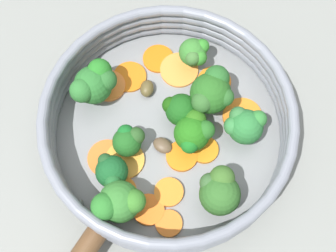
# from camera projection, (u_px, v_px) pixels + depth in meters

# --- Properties ---
(ground_plane) EXTENTS (4.00, 4.00, 0.00)m
(ground_plane) POSITION_uv_depth(u_px,v_px,m) (168.00, 135.00, 0.55)
(ground_plane) COLOR gray
(skillet) EXTENTS (0.27, 0.27, 0.02)m
(skillet) POSITION_uv_depth(u_px,v_px,m) (168.00, 133.00, 0.54)
(skillet) COLOR gray
(skillet) RESTS_ON ground_plane
(skillet_rim_wall) EXTENTS (0.28, 0.28, 0.05)m
(skillet_rim_wall) POSITION_uv_depth(u_px,v_px,m) (168.00, 123.00, 0.51)
(skillet_rim_wall) COLOR slate
(skillet_rim_wall) RESTS_ON skillet
(skillet_rivet_left) EXTENTS (0.01, 0.01, 0.01)m
(skillet_rivet_left) POSITION_uv_depth(u_px,v_px,m) (80.00, 203.00, 0.50)
(skillet_rivet_left) COLOR gray
(skillet_rivet_left) RESTS_ON skillet
(skillet_rivet_right) EXTENTS (0.01, 0.01, 0.01)m
(skillet_rivet_right) POSITION_uv_depth(u_px,v_px,m) (134.00, 239.00, 0.49)
(skillet_rivet_right) COLOR gray
(skillet_rivet_right) RESTS_ON skillet
(carrot_slice_0) EXTENTS (0.06, 0.06, 0.00)m
(carrot_slice_0) POSITION_uv_depth(u_px,v_px,m) (242.00, 116.00, 0.54)
(carrot_slice_0) COLOR orange
(carrot_slice_0) RESTS_ON skillet
(carrot_slice_1) EXTENTS (0.05, 0.05, 0.00)m
(carrot_slice_1) POSITION_uv_depth(u_px,v_px,m) (214.00, 82.00, 0.56)
(carrot_slice_1) COLOR orange
(carrot_slice_1) RESTS_ON skillet
(carrot_slice_2) EXTENTS (0.04, 0.04, 0.01)m
(carrot_slice_2) POSITION_uv_depth(u_px,v_px,m) (169.00, 192.00, 0.51)
(carrot_slice_2) COLOR orange
(carrot_slice_2) RESTS_ON skillet
(carrot_slice_3) EXTENTS (0.05, 0.05, 0.00)m
(carrot_slice_3) POSITION_uv_depth(u_px,v_px,m) (179.00, 70.00, 0.56)
(carrot_slice_3) COLOR orange
(carrot_slice_3) RESTS_ON skillet
(carrot_slice_4) EXTENTS (0.06, 0.06, 0.00)m
(carrot_slice_4) POSITION_uv_depth(u_px,v_px,m) (125.00, 160.00, 0.52)
(carrot_slice_4) COLOR orange
(carrot_slice_4) RESTS_ON skillet
(carrot_slice_5) EXTENTS (0.04, 0.04, 0.01)m
(carrot_slice_5) POSITION_uv_depth(u_px,v_px,m) (149.00, 210.00, 0.50)
(carrot_slice_5) COLOR orange
(carrot_slice_5) RESTS_ON skillet
(carrot_slice_6) EXTENTS (0.05, 0.05, 0.00)m
(carrot_slice_6) POSITION_uv_depth(u_px,v_px,m) (158.00, 59.00, 0.57)
(carrot_slice_6) COLOR orange
(carrot_slice_6) RESTS_ON skillet
(carrot_slice_7) EXTENTS (0.04, 0.04, 0.01)m
(carrot_slice_7) POSITION_uv_depth(u_px,v_px,m) (109.00, 86.00, 0.55)
(carrot_slice_7) COLOR orange
(carrot_slice_7) RESTS_ON skillet
(carrot_slice_8) EXTENTS (0.05, 0.05, 0.01)m
(carrot_slice_8) POSITION_uv_depth(u_px,v_px,m) (179.00, 158.00, 0.52)
(carrot_slice_8) COLOR orange
(carrot_slice_8) RESTS_ON skillet
(carrot_slice_9) EXTENTS (0.04, 0.04, 0.00)m
(carrot_slice_9) POSITION_uv_depth(u_px,v_px,m) (130.00, 77.00, 0.56)
(carrot_slice_9) COLOR orange
(carrot_slice_9) RESTS_ON skillet
(carrot_slice_10) EXTENTS (0.04, 0.04, 0.00)m
(carrot_slice_10) POSITION_uv_depth(u_px,v_px,m) (204.00, 150.00, 0.53)
(carrot_slice_10) COLOR orange
(carrot_slice_10) RESTS_ON skillet
(carrot_slice_11) EXTENTS (0.04, 0.04, 0.00)m
(carrot_slice_11) POSITION_uv_depth(u_px,v_px,m) (169.00, 223.00, 0.50)
(carrot_slice_11) COLOR orange
(carrot_slice_11) RESTS_ON skillet
(carrot_slice_12) EXTENTS (0.06, 0.06, 0.00)m
(carrot_slice_12) POSITION_uv_depth(u_px,v_px,m) (108.00, 160.00, 0.52)
(carrot_slice_12) COLOR orange
(carrot_slice_12) RESTS_ON skillet
(carrot_slice_13) EXTENTS (0.04, 0.04, 0.01)m
(carrot_slice_13) POSITION_uv_depth(u_px,v_px,m) (123.00, 190.00, 0.51)
(carrot_slice_13) COLOR orange
(carrot_slice_13) RESTS_ON skillet
(broccoli_floret_0) EXTENTS (0.04, 0.04, 0.04)m
(broccoli_floret_0) POSITION_uv_depth(u_px,v_px,m) (182.00, 110.00, 0.52)
(broccoli_floret_0) COLOR #5E8853
(broccoli_floret_0) RESTS_ON skillet
(broccoli_floret_1) EXTENTS (0.04, 0.05, 0.04)m
(broccoli_floret_1) POSITION_uv_depth(u_px,v_px,m) (245.00, 125.00, 0.51)
(broccoli_floret_1) COLOR #81B569
(broccoli_floret_1) RESTS_ON skillet
(broccoli_floret_2) EXTENTS (0.04, 0.04, 0.04)m
(broccoli_floret_2) POSITION_uv_depth(u_px,v_px,m) (112.00, 173.00, 0.49)
(broccoli_floret_2) COLOR #86A35E
(broccoli_floret_2) RESTS_ON skillet
(broccoli_floret_3) EXTENTS (0.04, 0.06, 0.05)m
(broccoli_floret_3) POSITION_uv_depth(u_px,v_px,m) (94.00, 83.00, 0.52)
(broccoli_floret_3) COLOR #6D9E53
(broccoli_floret_3) RESTS_ON skillet
(broccoli_floret_4) EXTENTS (0.04, 0.05, 0.06)m
(broccoli_floret_4) POSITION_uv_depth(u_px,v_px,m) (119.00, 203.00, 0.47)
(broccoli_floret_4) COLOR #82AA6F
(broccoli_floret_4) RESTS_ON skillet
(broccoli_floret_5) EXTENTS (0.05, 0.05, 0.06)m
(broccoli_floret_5) POSITION_uv_depth(u_px,v_px,m) (212.00, 92.00, 0.51)
(broccoli_floret_5) COLOR #779655
(broccoli_floret_5) RESTS_ON skillet
(broccoli_floret_6) EXTENTS (0.05, 0.04, 0.06)m
(broccoli_floret_6) POSITION_uv_depth(u_px,v_px,m) (219.00, 191.00, 0.48)
(broccoli_floret_6) COLOR #8BB063
(broccoli_floret_6) RESTS_ON skillet
(broccoli_floret_7) EXTENTS (0.04, 0.04, 0.04)m
(broccoli_floret_7) POSITION_uv_depth(u_px,v_px,m) (194.00, 132.00, 0.51)
(broccoli_floret_7) COLOR #5D9155
(broccoli_floret_7) RESTS_ON skillet
(broccoli_floret_8) EXTENTS (0.04, 0.04, 0.04)m
(broccoli_floret_8) POSITION_uv_depth(u_px,v_px,m) (129.00, 142.00, 0.51)
(broccoli_floret_8) COLOR #7DA362
(broccoli_floret_8) RESTS_ON skillet
(broccoli_floret_9) EXTENTS (0.04, 0.04, 0.04)m
(broccoli_floret_9) POSITION_uv_depth(u_px,v_px,m) (194.00, 53.00, 0.54)
(broccoli_floret_9) COLOR #6F9D54
(broccoli_floret_9) RESTS_ON skillet
(mushroom_piece_0) EXTENTS (0.03, 0.02, 0.01)m
(mushroom_piece_0) POSITION_uv_depth(u_px,v_px,m) (146.00, 89.00, 0.55)
(mushroom_piece_0) COLOR brown
(mushroom_piece_0) RESTS_ON skillet
(mushroom_piece_1) EXTENTS (0.03, 0.03, 0.01)m
(mushroom_piece_1) POSITION_uv_depth(u_px,v_px,m) (163.00, 145.00, 0.52)
(mushroom_piece_1) COLOR brown
(mushroom_piece_1) RESTS_ON skillet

